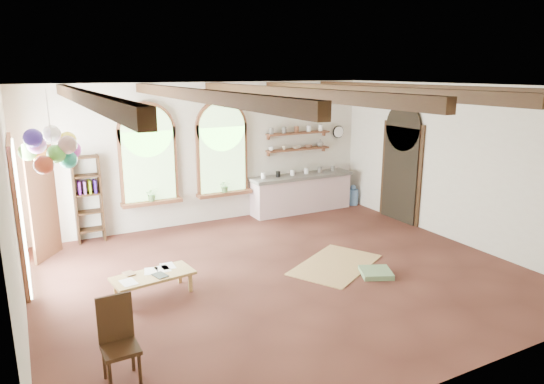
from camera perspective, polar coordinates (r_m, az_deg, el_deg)
floor at (r=8.57m, az=1.27°, el=-9.59°), size 8.00×8.00×0.00m
ceiling_beams at (r=7.86m, az=1.40°, el=11.61°), size 6.20×6.80×0.18m
window_left at (r=10.72m, az=-14.34°, el=3.93°), size 1.30×0.28×2.20m
window_right at (r=11.22m, az=-5.87°, el=4.73°), size 1.30×0.28×2.20m
left_doorway at (r=8.95m, az=-27.61°, el=-2.38°), size 0.10×1.90×2.50m
right_doorway at (r=11.65m, az=14.85°, el=2.02°), size 0.10×1.30×2.40m
kitchen_counter at (r=12.14m, az=3.45°, el=-0.08°), size 2.68×0.62×0.94m
wall_shelf_lower at (r=12.07m, az=3.09°, el=5.05°), size 1.70×0.24×0.04m
wall_shelf_upper at (r=12.02m, az=3.11°, el=6.94°), size 1.70×0.24×0.04m
wall_clock at (r=12.76m, az=7.81°, el=7.02°), size 0.32×0.04×0.32m
bookshelf at (r=10.55m, az=-20.82°, el=-0.79°), size 0.53×0.32×1.80m
coffee_table at (r=7.90m, az=-13.81°, el=-9.68°), size 1.30×0.72×0.35m
side_chair at (r=6.02m, az=-17.36°, el=-18.16°), size 0.41×0.41×1.00m
floor_mat at (r=8.99m, az=7.47°, el=-8.48°), size 2.08×1.82×0.02m
floor_cushion at (r=8.68m, az=12.13°, el=-9.26°), size 0.68×0.68×0.09m
water_jug_a at (r=12.83m, az=8.03°, el=-0.33°), size 0.33×0.33×0.64m
water_jug_b at (r=12.94m, az=9.49°, el=-0.48°), size 0.28×0.28×0.54m
balloon_cluster at (r=7.75m, az=-24.49°, el=4.62°), size 0.86×0.90×1.16m
table_book at (r=7.96m, az=-16.98°, el=-9.31°), size 0.20×0.25×0.02m
tablet at (r=7.81m, az=-13.03°, el=-9.52°), size 0.24×0.30×0.01m
potted_plant_left at (r=10.77m, az=-13.95°, el=-0.25°), size 0.27×0.23×0.30m
potted_plant_right at (r=11.28m, az=-5.57°, el=0.74°), size 0.27×0.23×0.30m
shelf_cup_a at (r=11.70m, az=-0.08°, el=5.12°), size 0.12×0.10×0.10m
shelf_cup_b at (r=11.87m, az=1.42°, el=5.23°), size 0.10×0.10×0.09m
shelf_bowl_a at (r=12.04m, az=2.88°, el=5.25°), size 0.22×0.22×0.05m
shelf_bowl_b at (r=12.22m, az=4.30°, el=5.38°), size 0.20×0.20×0.06m
shelf_vase at (r=12.40m, az=5.69°, el=5.78°), size 0.18×0.18×0.19m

